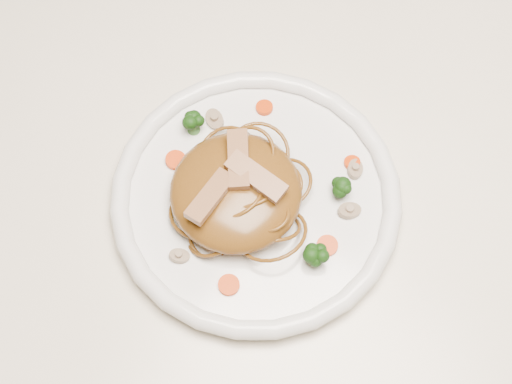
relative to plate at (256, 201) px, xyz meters
The scene contains 20 objects.
ground 0.77m from the plate, 24.46° to the left, with size 4.00×4.00×0.00m, color brown.
table 0.15m from the plate, 24.46° to the left, with size 1.20×0.80×0.75m.
plate is the anchor object (origin of this frame).
noodle_mound 0.04m from the plate, 132.18° to the right, with size 0.14×0.14×0.04m, color brown.
chicken_a 0.06m from the plate, 96.03° to the left, with size 0.06×0.02×0.01m, color #A7764F.
chicken_b 0.06m from the plate, 169.20° to the left, with size 0.06×0.02×0.01m, color #A7764F.
chicken_c 0.08m from the plate, 117.33° to the right, with size 0.06×0.02×0.01m, color #A7764F.
broccoli_0 0.09m from the plate, 41.26° to the left, with size 0.03×0.03×0.03m, color #16360B, non-canonical shape.
broccoli_1 0.11m from the plate, 167.70° to the left, with size 0.03×0.03×0.03m, color #16360B, non-canonical shape.
broccoli_2 0.08m from the plate, 126.36° to the right, with size 0.02×0.02×0.03m, color #16360B, non-canonical shape.
broccoli_3 0.09m from the plate, 11.35° to the right, with size 0.03×0.03×0.03m, color #16360B, non-canonical shape.
carrot_0 0.11m from the plate, 58.57° to the left, with size 0.02×0.02×0.01m, color #E64008.
carrot_1 0.10m from the plate, 168.84° to the right, with size 0.02×0.02×0.01m, color #E64008.
carrot_2 0.09m from the plate, ahead, with size 0.02×0.02×0.01m, color #E64008.
carrot_3 0.11m from the plate, 122.61° to the left, with size 0.02×0.02×0.01m, color #E64008.
carrot_4 0.10m from the plate, 68.19° to the right, with size 0.02×0.02×0.01m, color #E64008.
mushroom_0 0.10m from the plate, 102.06° to the right, with size 0.02×0.02×0.01m, color tan.
mushroom_1 0.10m from the plate, 27.99° to the left, with size 0.02×0.02×0.01m, color tan.
mushroom_2 0.10m from the plate, 153.74° to the left, with size 0.03×0.03×0.01m, color tan.
mushroom_3 0.11m from the plate, 54.18° to the left, with size 0.02×0.02×0.01m, color tan.
Camera 1 is at (0.10, -0.30, 1.49)m, focal length 53.65 mm.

